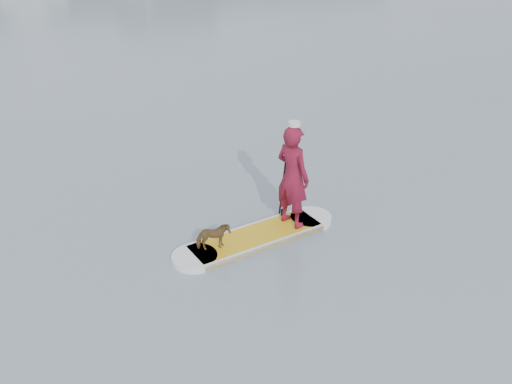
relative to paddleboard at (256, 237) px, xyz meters
name	(u,v)px	position (x,y,z in m)	size (l,w,h in m)	color
ground	(214,284)	(-1.23, -0.86, -0.06)	(140.00, 140.00, 0.00)	slate
paddleboard	(256,237)	(0.00, 0.00, 0.00)	(3.29, 0.99, 0.12)	gold
paddler	(293,176)	(0.78, 0.06, 1.04)	(0.71, 0.47, 1.96)	maroon
white_cap	(294,124)	(0.78, 0.06, 2.05)	(0.22, 0.22, 0.07)	silver
dog	(213,237)	(-0.87, -0.07, 0.31)	(0.27, 0.58, 0.49)	#53361C
paddle	(284,184)	(0.79, 0.38, 0.74)	(0.10, 0.30, 2.00)	black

